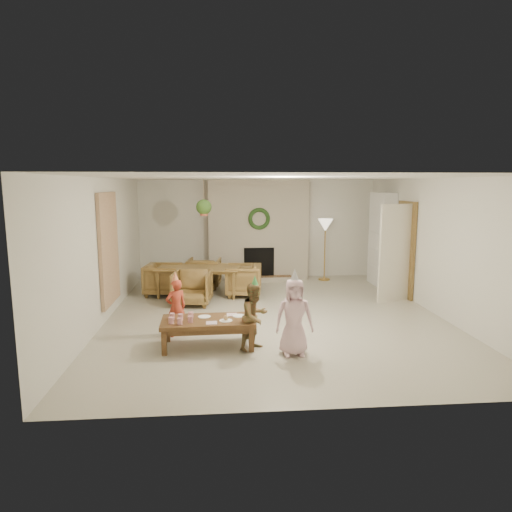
{
  "coord_description": "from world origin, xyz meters",
  "views": [
    {
      "loc": [
        -0.99,
        -7.88,
        2.38
      ],
      "look_at": [
        -0.3,
        0.4,
        1.05
      ],
      "focal_mm": 31.32,
      "sensor_mm": 36.0,
      "label": 1
    }
  ],
  "objects": [
    {
      "name": "floor",
      "position": [
        0.0,
        0.0,
        0.0
      ],
      "size": [
        7.0,
        7.0,
        0.0
      ],
      "primitive_type": "plane",
      "color": "#B7B29E",
      "rests_on": "ground"
    },
    {
      "name": "ceiling",
      "position": [
        0.0,
        0.0,
        2.5
      ],
      "size": [
        7.0,
        7.0,
        0.0
      ],
      "primitive_type": "plane",
      "rotation": [
        3.14,
        0.0,
        0.0
      ],
      "color": "white",
      "rests_on": "wall_back"
    },
    {
      "name": "wall_back",
      "position": [
        0.0,
        3.5,
        1.25
      ],
      "size": [
        7.0,
        0.0,
        7.0
      ],
      "primitive_type": "plane",
      "rotation": [
        1.57,
        0.0,
        0.0
      ],
      "color": "silver",
      "rests_on": "floor"
    },
    {
      "name": "wall_front",
      "position": [
        0.0,
        -3.5,
        1.25
      ],
      "size": [
        7.0,
        0.0,
        7.0
      ],
      "primitive_type": "plane",
      "rotation": [
        -1.57,
        0.0,
        0.0
      ],
      "color": "silver",
      "rests_on": "floor"
    },
    {
      "name": "wall_left",
      "position": [
        -3.0,
        0.0,
        1.25
      ],
      "size": [
        0.0,
        7.0,
        7.0
      ],
      "primitive_type": "plane",
      "rotation": [
        1.57,
        0.0,
        1.57
      ],
      "color": "silver",
      "rests_on": "floor"
    },
    {
      "name": "wall_right",
      "position": [
        3.0,
        0.0,
        1.25
      ],
      "size": [
        0.0,
        7.0,
        7.0
      ],
      "primitive_type": "plane",
      "rotation": [
        1.57,
        0.0,
        -1.57
      ],
      "color": "silver",
      "rests_on": "floor"
    },
    {
      "name": "fireplace_mass",
      "position": [
        0.0,
        3.3,
        1.25
      ],
      "size": [
        2.5,
        0.4,
        2.5
      ],
      "primitive_type": "cube",
      "color": "#561619",
      "rests_on": "floor"
    },
    {
      "name": "fireplace_hearth",
      "position": [
        0.0,
        2.95,
        0.06
      ],
      "size": [
        1.6,
        0.3,
        0.12
      ],
      "primitive_type": "cube",
      "color": "brown",
      "rests_on": "floor"
    },
    {
      "name": "fireplace_firebox",
      "position": [
        0.0,
        3.12,
        0.45
      ],
      "size": [
        0.75,
        0.12,
        0.75
      ],
      "primitive_type": "cube",
      "color": "black",
      "rests_on": "floor"
    },
    {
      "name": "fireplace_wreath",
      "position": [
        0.0,
        3.07,
        1.55
      ],
      "size": [
        0.54,
        0.1,
        0.54
      ],
      "primitive_type": "torus",
      "rotation": [
        1.57,
        0.0,
        0.0
      ],
      "color": "#1D4018",
      "rests_on": "fireplace_mass"
    },
    {
      "name": "floor_lamp_base",
      "position": [
        1.65,
        3.0,
        0.02
      ],
      "size": [
        0.29,
        0.29,
        0.03
      ],
      "primitive_type": "cylinder",
      "color": "gold",
      "rests_on": "floor"
    },
    {
      "name": "floor_lamp_post",
      "position": [
        1.65,
        3.0,
        0.72
      ],
      "size": [
        0.03,
        0.03,
        1.39
      ],
      "primitive_type": "cylinder",
      "color": "gold",
      "rests_on": "floor"
    },
    {
      "name": "floor_lamp_shade",
      "position": [
        1.65,
        3.0,
        1.39
      ],
      "size": [
        0.37,
        0.37,
        0.31
      ],
      "primitive_type": "cone",
      "rotation": [
        3.14,
        0.0,
        0.0
      ],
      "color": "beige",
      "rests_on": "floor_lamp_post"
    },
    {
      "name": "bookshelf_carcass",
      "position": [
        2.84,
        2.3,
        1.1
      ],
      "size": [
        0.3,
        1.0,
        2.2
      ],
      "primitive_type": "cube",
      "color": "white",
      "rests_on": "floor"
    },
    {
      "name": "bookshelf_shelf_a",
      "position": [
        2.82,
        2.3,
        0.45
      ],
      "size": [
        0.3,
        0.92,
        0.03
      ],
      "primitive_type": "cube",
      "color": "white",
      "rests_on": "bookshelf_carcass"
    },
    {
      "name": "bookshelf_shelf_b",
      "position": [
        2.82,
        2.3,
        0.85
      ],
      "size": [
        0.3,
        0.92,
        0.03
      ],
      "primitive_type": "cube",
      "color": "white",
      "rests_on": "bookshelf_carcass"
    },
    {
      "name": "bookshelf_shelf_c",
      "position": [
        2.82,
        2.3,
        1.25
      ],
      "size": [
        0.3,
        0.92,
        0.03
      ],
      "primitive_type": "cube",
      "color": "white",
      "rests_on": "bookshelf_carcass"
    },
    {
      "name": "bookshelf_shelf_d",
      "position": [
        2.82,
        2.3,
        1.65
      ],
      "size": [
        0.3,
        0.92,
        0.03
      ],
      "primitive_type": "cube",
      "color": "white",
      "rests_on": "bookshelf_carcass"
    },
    {
      "name": "books_row_lower",
      "position": [
        2.8,
        2.15,
        0.59
      ],
      "size": [
        0.2,
        0.4,
        0.24
      ],
      "primitive_type": "cube",
      "color": "#A42E1E",
      "rests_on": "bookshelf_shelf_a"
    },
    {
      "name": "books_row_mid",
      "position": [
        2.8,
        2.35,
        0.99
      ],
      "size": [
        0.2,
        0.44,
        0.24
      ],
      "primitive_type": "cube",
      "color": "#234D83",
      "rests_on": "bookshelf_shelf_b"
    },
    {
      "name": "books_row_upper",
      "position": [
        2.8,
        2.2,
        1.38
      ],
      "size": [
        0.2,
        0.36,
        0.22
      ],
      "primitive_type": "cube",
      "color": "#C08A29",
      "rests_on": "bookshelf_shelf_c"
    },
    {
      "name": "door_frame",
      "position": [
        2.96,
        1.2,
        1.02
      ],
      "size": [
        0.05,
        0.86,
        2.04
      ],
      "primitive_type": "cube",
      "color": "brown",
      "rests_on": "floor"
    },
    {
      "name": "door_leaf",
      "position": [
        2.58,
        0.82,
        1.0
      ],
      "size": [
        0.77,
        0.32,
        2.0
      ],
      "primitive_type": "cube",
      "rotation": [
        0.0,
        0.0,
        -1.22
      ],
      "color": "beige",
      "rests_on": "floor"
    },
    {
      "name": "curtain_panel",
      "position": [
        -2.96,
        0.2,
        1.25
      ],
      "size": [
        0.06,
        1.2,
        2.0
      ],
      "primitive_type": "cube",
      "color": "#C5AF8B",
      "rests_on": "wall_left"
    },
    {
      "name": "dining_table",
      "position": [
        -1.44,
        1.66,
        0.31
      ],
      "size": [
        1.87,
        1.19,
        0.62
      ],
      "primitive_type": "imported",
      "rotation": [
        0.0,
        0.0,
        -0.12
      ],
      "color": "brown",
      "rests_on": "floor"
    },
    {
      "name": "dining_chair_near",
      "position": [
        -1.54,
        0.89,
        0.34
      ],
      "size": [
        0.82,
        0.84,
        0.69
      ],
      "primitive_type": "imported",
      "rotation": [
        0.0,
        0.0,
        -0.12
      ],
      "color": "brown",
      "rests_on": "floor"
    },
    {
      "name": "dining_chair_far",
      "position": [
        -1.35,
        2.43,
        0.34
      ],
      "size": [
        0.82,
        0.84,
        0.69
      ],
      "primitive_type": "imported",
      "rotation": [
        0.0,
        0.0,
        3.02
      ],
      "color": "brown",
      "rests_on": "floor"
    },
    {
      "name": "dining_chair_left",
      "position": [
        -2.21,
        1.75,
        0.34
      ],
      "size": [
        0.84,
        0.82,
        0.69
      ],
      "primitive_type": "imported",
      "rotation": [
        0.0,
        0.0,
        1.45
      ],
      "color": "brown",
      "rests_on": "floor"
    },
    {
      "name": "dining_chair_right",
      "position": [
        -0.48,
        1.54,
        0.34
      ],
      "size": [
        0.84,
        0.82,
        0.69
      ],
      "primitive_type": "imported",
      "rotation": [
        0.0,
        0.0,
        -1.69
      ],
      "color": "brown",
      "rests_on": "floor"
    },
    {
      "name": "hanging_plant_cord",
      "position": [
        -1.3,
        1.5,
        2.15
      ],
      "size": [
        0.01,
        0.01,
        0.7
      ],
      "primitive_type": "cylinder",
      "color": "tan",
      "rests_on": "ceiling"
    },
    {
      "name": "hanging_plant_pot",
      "position": [
        -1.3,
        1.5,
        1.8
      ],
      "size": [
        0.16,
        0.16,
        0.12
      ],
      "primitive_type": "cylinder",
      "color": "#AA4E37",
      "rests_on": "hanging_plant_cord"
    },
    {
      "name": "hanging_plant_foliage",
      "position": [
        -1.3,
        1.5,
        1.92
      ],
      "size": [
        0.32,
        0.32,
        0.32
      ],
      "primitive_type": "sphere",
      "color": "#2C501A",
      "rests_on": "hanging_plant_pot"
    },
    {
      "name": "coffee_table_top",
      "position": [
        -1.17,
        -1.5,
        0.39
      ],
      "size": [
        1.38,
        0.72,
        0.06
      ],
      "primitive_type": "cube",
      "rotation": [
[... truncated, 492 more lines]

